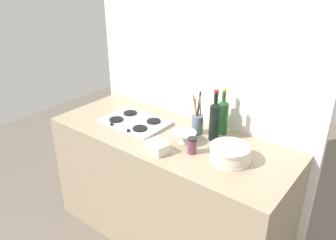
{
  "coord_description": "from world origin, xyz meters",
  "views": [
    {
      "loc": [
        1.3,
        -1.67,
        2.02
      ],
      "look_at": [
        0.0,
        0.0,
        1.02
      ],
      "focal_mm": 36.09,
      "sensor_mm": 36.0,
      "label": 1
    }
  ],
  "objects_px": {
    "wine_bottle_leftmost": "(223,116)",
    "wine_bottle_mid_left": "(215,120)",
    "stovetop_hob": "(135,122)",
    "utensil_crock": "(197,123)",
    "mixing_bowl": "(184,137)",
    "butter_dish": "(158,147)",
    "condiment_jar_front": "(192,145)",
    "plate_stack": "(230,153)"
  },
  "relations": [
    {
      "from": "wine_bottle_mid_left",
      "to": "condiment_jar_front",
      "type": "distance_m",
      "value": 0.26
    },
    {
      "from": "wine_bottle_mid_left",
      "to": "butter_dish",
      "type": "xyz_separation_m",
      "value": [
        -0.2,
        -0.36,
        -0.11
      ]
    },
    {
      "from": "stovetop_hob",
      "to": "utensil_crock",
      "type": "distance_m",
      "value": 0.49
    },
    {
      "from": "stovetop_hob",
      "to": "wine_bottle_mid_left",
      "type": "height_order",
      "value": "wine_bottle_mid_left"
    },
    {
      "from": "utensil_crock",
      "to": "wine_bottle_mid_left",
      "type": "bearing_deg",
      "value": -4.05
    },
    {
      "from": "wine_bottle_leftmost",
      "to": "plate_stack",
      "type": "bearing_deg",
      "value": -52.27
    },
    {
      "from": "butter_dish",
      "to": "condiment_jar_front",
      "type": "bearing_deg",
      "value": 32.48
    },
    {
      "from": "stovetop_hob",
      "to": "utensil_crock",
      "type": "relative_size",
      "value": 1.53
    },
    {
      "from": "plate_stack",
      "to": "utensil_crock",
      "type": "height_order",
      "value": "utensil_crock"
    },
    {
      "from": "mixing_bowl",
      "to": "utensil_crock",
      "type": "xyz_separation_m",
      "value": [
        -0.01,
        0.17,
        0.04
      ]
    },
    {
      "from": "wine_bottle_mid_left",
      "to": "condiment_jar_front",
      "type": "relative_size",
      "value": 3.36
    },
    {
      "from": "wine_bottle_mid_left",
      "to": "wine_bottle_leftmost",
      "type": "bearing_deg",
      "value": 92.06
    },
    {
      "from": "mixing_bowl",
      "to": "stovetop_hob",
      "type": "bearing_deg",
      "value": 179.12
    },
    {
      "from": "utensil_crock",
      "to": "butter_dish",
      "type": "bearing_deg",
      "value": -98.67
    },
    {
      "from": "plate_stack",
      "to": "butter_dish",
      "type": "height_order",
      "value": "plate_stack"
    },
    {
      "from": "condiment_jar_front",
      "to": "plate_stack",
      "type": "bearing_deg",
      "value": 16.42
    },
    {
      "from": "condiment_jar_front",
      "to": "wine_bottle_leftmost",
      "type": "bearing_deg",
      "value": 88.32
    },
    {
      "from": "plate_stack",
      "to": "mixing_bowl",
      "type": "xyz_separation_m",
      "value": [
        -0.36,
        0.01,
        -0.01
      ]
    },
    {
      "from": "condiment_jar_front",
      "to": "butter_dish",
      "type": "bearing_deg",
      "value": -147.52
    },
    {
      "from": "plate_stack",
      "to": "wine_bottle_mid_left",
      "type": "distance_m",
      "value": 0.3
    },
    {
      "from": "butter_dish",
      "to": "wine_bottle_leftmost",
      "type": "bearing_deg",
      "value": 67.69
    },
    {
      "from": "mixing_bowl",
      "to": "butter_dish",
      "type": "xyz_separation_m",
      "value": [
        -0.06,
        -0.2,
        -0.01
      ]
    },
    {
      "from": "plate_stack",
      "to": "utensil_crock",
      "type": "bearing_deg",
      "value": 153.13
    },
    {
      "from": "condiment_jar_front",
      "to": "utensil_crock",
      "type": "bearing_deg",
      "value": 116.91
    },
    {
      "from": "wine_bottle_leftmost",
      "to": "utensil_crock",
      "type": "bearing_deg",
      "value": -142.75
    },
    {
      "from": "wine_bottle_mid_left",
      "to": "utensil_crock",
      "type": "height_order",
      "value": "wine_bottle_mid_left"
    },
    {
      "from": "stovetop_hob",
      "to": "mixing_bowl",
      "type": "bearing_deg",
      "value": -0.88
    },
    {
      "from": "mixing_bowl",
      "to": "utensil_crock",
      "type": "distance_m",
      "value": 0.18
    },
    {
      "from": "mixing_bowl",
      "to": "condiment_jar_front",
      "type": "distance_m",
      "value": 0.15
    },
    {
      "from": "utensil_crock",
      "to": "wine_bottle_leftmost",
      "type": "bearing_deg",
      "value": 37.25
    },
    {
      "from": "stovetop_hob",
      "to": "butter_dish",
      "type": "xyz_separation_m",
      "value": [
        0.4,
        -0.21,
        0.02
      ]
    },
    {
      "from": "mixing_bowl",
      "to": "condiment_jar_front",
      "type": "bearing_deg",
      "value": -33.49
    },
    {
      "from": "plate_stack",
      "to": "wine_bottle_leftmost",
      "type": "xyz_separation_m",
      "value": [
        -0.22,
        0.29,
        0.08
      ]
    },
    {
      "from": "mixing_bowl",
      "to": "butter_dish",
      "type": "distance_m",
      "value": 0.21
    },
    {
      "from": "stovetop_hob",
      "to": "condiment_jar_front",
      "type": "bearing_deg",
      "value": -8.58
    },
    {
      "from": "stovetop_hob",
      "to": "utensil_crock",
      "type": "xyz_separation_m",
      "value": [
        0.45,
        0.16,
        0.07
      ]
    },
    {
      "from": "utensil_crock",
      "to": "mixing_bowl",
      "type": "bearing_deg",
      "value": -87.91
    },
    {
      "from": "stovetop_hob",
      "to": "mixing_bowl",
      "type": "height_order",
      "value": "mixing_bowl"
    },
    {
      "from": "plate_stack",
      "to": "wine_bottle_leftmost",
      "type": "relative_size",
      "value": 0.76
    },
    {
      "from": "wine_bottle_leftmost",
      "to": "wine_bottle_mid_left",
      "type": "height_order",
      "value": "wine_bottle_mid_left"
    },
    {
      "from": "wine_bottle_leftmost",
      "to": "mixing_bowl",
      "type": "xyz_separation_m",
      "value": [
        -0.13,
        -0.28,
        -0.09
      ]
    },
    {
      "from": "wine_bottle_leftmost",
      "to": "condiment_jar_front",
      "type": "bearing_deg",
      "value": -91.68
    }
  ]
}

